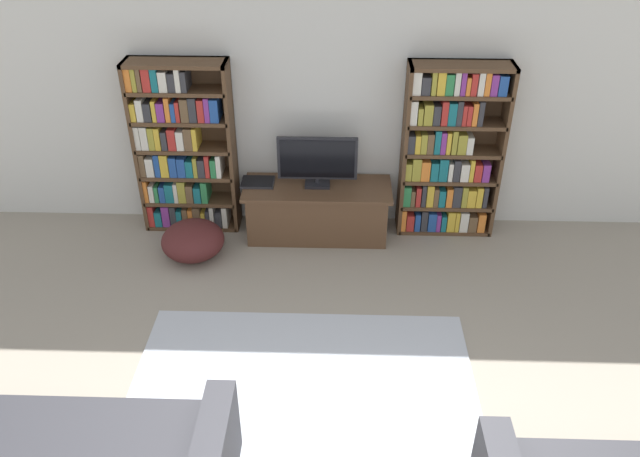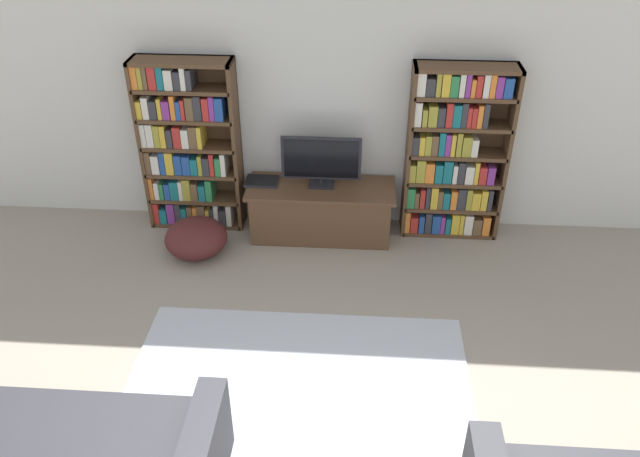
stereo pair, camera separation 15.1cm
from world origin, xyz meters
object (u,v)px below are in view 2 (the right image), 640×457
at_px(bookshelf_left, 187,147).
at_px(bookshelf_right, 453,155).
at_px(tv_stand, 321,210).
at_px(laptop, 262,181).
at_px(beanbag_ottoman, 196,238).
at_px(television, 321,161).

height_order(bookshelf_left, bookshelf_right, same).
xyz_separation_m(bookshelf_left, tv_stand, (1.31, -0.15, -0.57)).
bearing_deg(laptop, tv_stand, -5.45).
xyz_separation_m(bookshelf_left, laptop, (0.73, -0.10, -0.30)).
xyz_separation_m(laptop, beanbag_ottoman, (-0.58, -0.48, -0.38)).
xyz_separation_m(bookshelf_left, television, (1.31, -0.13, -0.04)).
bearing_deg(tv_stand, bookshelf_left, 173.35).
bearing_deg(bookshelf_right, laptop, -176.97).
bearing_deg(television, bookshelf_right, 5.80).
relative_size(bookshelf_right, laptop, 5.36).
bearing_deg(television, tv_stand, -90.00).
bearing_deg(beanbag_ottoman, tv_stand, 19.88).
bearing_deg(television, beanbag_ottoman, -159.00).
height_order(bookshelf_left, laptop, bookshelf_left).
xyz_separation_m(bookshelf_left, bookshelf_right, (2.56, -0.00, 0.00)).
distance_m(bookshelf_right, television, 1.25).
height_order(bookshelf_left, television, bookshelf_left).
distance_m(tv_stand, beanbag_ottoman, 1.24).
bearing_deg(laptop, bookshelf_right, 3.03).
xyz_separation_m(bookshelf_right, beanbag_ottoman, (-2.40, -0.57, -0.67)).
relative_size(bookshelf_left, laptop, 5.36).
height_order(bookshelf_left, tv_stand, bookshelf_left).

